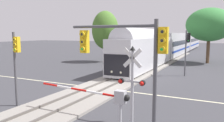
{
  "coord_description": "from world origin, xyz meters",
  "views": [
    {
      "loc": [
        9.32,
        -16.81,
        4.78
      ],
      "look_at": [
        -0.77,
        3.57,
        2.0
      ],
      "focal_mm": 35.88,
      "sensor_mm": 36.0,
      "label": 1
    }
  ],
  "objects": [
    {
      "name": "elm_centre_background",
      "position": [
        7.21,
        22.6,
        6.21
      ],
      "size": [
        7.27,
        7.27,
        8.89
      ],
      "color": "brown",
      "rests_on": "ground"
    },
    {
      "name": "crossing_signal_mast",
      "position": [
        5.47,
        -6.84,
        2.56
      ],
      "size": [
        1.36,
        0.44,
        4.21
      ],
      "color": "#B2B2B7",
      "rests_on": "ground"
    },
    {
      "name": "road_centre_stripe",
      "position": [
        0.0,
        0.0,
        0.0
      ],
      "size": [
        44.0,
        0.2,
        0.01
      ],
      "color": "beige",
      "rests_on": "ground"
    },
    {
      "name": "crossing_gate_near",
      "position": [
        3.97,
        -6.31,
        1.41
      ],
      "size": [
        5.86,
        0.4,
        1.8
      ],
      "color": "#B7B7BC",
      "rests_on": "ground"
    },
    {
      "name": "oak_behind_train",
      "position": [
        -8.48,
        16.55,
        5.35
      ],
      "size": [
        4.46,
        4.46,
        8.57
      ],
      "color": "#4C3828",
      "rests_on": "ground"
    },
    {
      "name": "traffic_signal_near_right",
      "position": [
        5.97,
        -8.48,
        4.0
      ],
      "size": [
        4.23,
        0.38,
        5.33
      ],
      "color": "#4C4C51",
      "rests_on": "ground"
    },
    {
      "name": "traffic_signal_far_side",
      "position": [
        5.74,
        9.33,
        3.46
      ],
      "size": [
        0.53,
        0.38,
        5.16
      ],
      "color": "#4C4C51",
      "rests_on": "ground"
    },
    {
      "name": "ground_plane",
      "position": [
        0.0,
        0.0,
        0.0
      ],
      "size": [
        220.0,
        220.0,
        0.0
      ],
      "primitive_type": "plane",
      "color": "#3D3D42"
    },
    {
      "name": "railway_track",
      "position": [
        0.0,
        0.0,
        0.1
      ],
      "size": [
        4.4,
        80.0,
        0.32
      ],
      "color": "gray",
      "rests_on": "ground"
    },
    {
      "name": "commuter_train",
      "position": [
        0.0,
        34.59,
        2.73
      ],
      "size": [
        3.04,
        67.43,
        5.16
      ],
      "color": "silver",
      "rests_on": "railway_track"
    },
    {
      "name": "traffic_signal_median",
      "position": [
        -2.63,
        -6.7,
        3.28
      ],
      "size": [
        0.53,
        0.38,
        4.89
      ],
      "color": "#4C4C51",
      "rests_on": "ground"
    }
  ]
}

